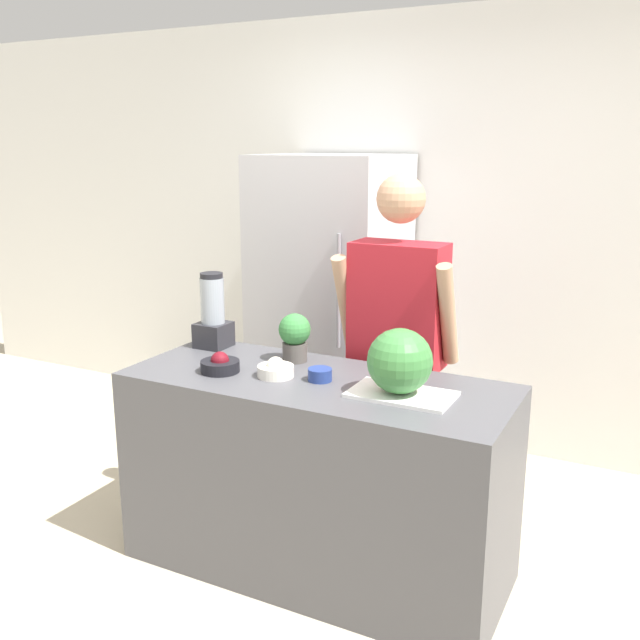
# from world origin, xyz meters

# --- Properties ---
(ground_plane) EXTENTS (14.00, 14.00, 0.00)m
(ground_plane) POSITION_xyz_m (0.00, 0.00, 0.00)
(ground_plane) COLOR beige
(wall_back) EXTENTS (8.00, 0.06, 2.60)m
(wall_back) POSITION_xyz_m (0.00, 2.00, 1.30)
(wall_back) COLOR white
(wall_back) RESTS_ON ground_plane
(counter_island) EXTENTS (1.64, 0.67, 0.88)m
(counter_island) POSITION_xyz_m (0.00, 0.33, 0.44)
(counter_island) COLOR #4C4C51
(counter_island) RESTS_ON ground_plane
(refrigerator) EXTENTS (0.79, 0.76, 1.78)m
(refrigerator) POSITION_xyz_m (-0.55, 1.58, 0.89)
(refrigerator) COLOR #B7B7BC
(refrigerator) RESTS_ON ground_plane
(person) EXTENTS (0.57, 0.27, 1.71)m
(person) POSITION_xyz_m (0.16, 0.85, 0.88)
(person) COLOR #4C608C
(person) RESTS_ON ground_plane
(cutting_board) EXTENTS (0.41, 0.24, 0.01)m
(cutting_board) POSITION_xyz_m (0.39, 0.31, 0.89)
(cutting_board) COLOR white
(cutting_board) RESTS_ON counter_island
(watermelon) EXTENTS (0.26, 0.26, 0.26)m
(watermelon) POSITION_xyz_m (0.38, 0.31, 1.02)
(watermelon) COLOR #3D7F3D
(watermelon) RESTS_ON cutting_board
(bowl_cherries) EXTENTS (0.17, 0.17, 0.09)m
(bowl_cherries) POSITION_xyz_m (-0.42, 0.23, 0.91)
(bowl_cherries) COLOR black
(bowl_cherries) RESTS_ON counter_island
(bowl_cream) EXTENTS (0.16, 0.16, 0.09)m
(bowl_cream) POSITION_xyz_m (-0.17, 0.29, 0.91)
(bowl_cream) COLOR white
(bowl_cream) RESTS_ON counter_island
(bowl_small_blue) EXTENTS (0.10, 0.10, 0.05)m
(bowl_small_blue) POSITION_xyz_m (0.02, 0.33, 0.91)
(bowl_small_blue) COLOR navy
(bowl_small_blue) RESTS_ON counter_island
(blender) EXTENTS (0.15, 0.15, 0.36)m
(blender) POSITION_xyz_m (-0.67, 0.54, 1.04)
(blender) COLOR #28282D
(blender) RESTS_ON counter_island
(potted_plant) EXTENTS (0.15, 0.15, 0.22)m
(potted_plant) POSITION_xyz_m (-0.21, 0.52, 1.00)
(potted_plant) COLOR #514C47
(potted_plant) RESTS_ON counter_island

